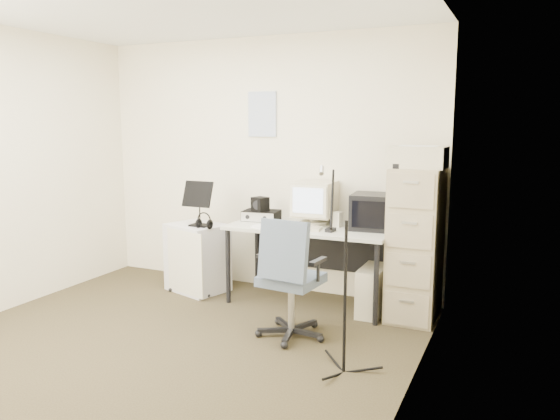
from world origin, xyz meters
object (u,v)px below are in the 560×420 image
at_px(desk, 310,265).
at_px(filing_cabinet, 416,244).
at_px(office_chair, 291,277).
at_px(side_cart, 198,257).

bearing_deg(desk, filing_cabinet, 1.81).
bearing_deg(office_chair, filing_cabinet, 52.64).
xyz_separation_m(office_chair, side_cart, (-1.33, 0.72, -0.14)).
relative_size(filing_cabinet, office_chair, 1.35).
bearing_deg(office_chair, desk, 107.12).
distance_m(desk, office_chair, 0.83).
xyz_separation_m(filing_cabinet, desk, (-0.95, -0.03, -0.29)).
xyz_separation_m(filing_cabinet, side_cart, (-2.12, -0.12, -0.31)).
bearing_deg(office_chair, side_cart, 157.85).
bearing_deg(side_cart, office_chair, -10.56).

